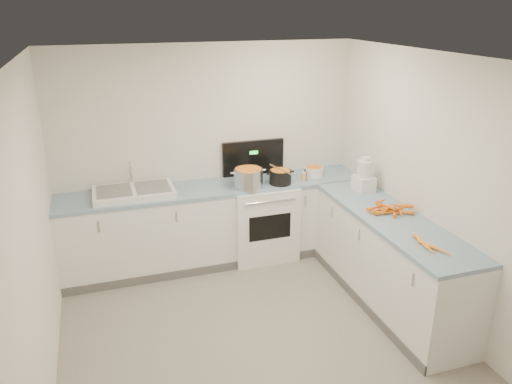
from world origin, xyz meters
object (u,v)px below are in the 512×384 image
object	(u,v)px
extract_bottle	(305,176)
food_processor	(364,176)
steel_pot	(248,179)
stove	(261,218)
spice_jar	(304,177)
mixing_bowl	(314,171)
sink	(134,192)
black_pot	(280,178)

from	to	relation	value
extract_bottle	food_processor	distance (m)	0.71
steel_pot	food_processor	world-z (taller)	food_processor
stove	spice_jar	world-z (taller)	stove
extract_bottle	steel_pot	bearing A→B (deg)	-179.00
spice_jar	steel_pot	bearing A→B (deg)	-178.78
extract_bottle	food_processor	bearing A→B (deg)	-45.56
steel_pot	mixing_bowl	world-z (taller)	steel_pot
sink	food_processor	size ratio (longest dim) A/B	2.24
sink	steel_pot	xyz separation A→B (m)	(1.25, -0.16, 0.06)
steel_pot	spice_jar	xyz separation A→B (m)	(0.69, 0.01, -0.05)
stove	extract_bottle	bearing A→B (deg)	-14.76
extract_bottle	food_processor	world-z (taller)	food_processor
steel_pot	extract_bottle	world-z (taller)	steel_pot
steel_pot	extract_bottle	size ratio (longest dim) A/B	2.85
stove	extract_bottle	distance (m)	0.74
black_pot	stove	bearing A→B (deg)	145.19
mixing_bowl	food_processor	world-z (taller)	food_processor
stove	steel_pot	xyz separation A→B (m)	(-0.20, -0.14, 0.57)
food_processor	sink	bearing A→B (deg)	165.13
extract_bottle	spice_jar	world-z (taller)	extract_bottle
sink	black_pot	bearing A→B (deg)	-5.20
sink	spice_jar	size ratio (longest dim) A/B	8.65
food_processor	mixing_bowl	bearing A→B (deg)	116.29
steel_pot	mixing_bowl	distance (m)	0.88
food_processor	steel_pot	bearing A→B (deg)	157.63
stove	steel_pot	size ratio (longest dim) A/B	4.15
steel_pot	black_pot	xyz separation A→B (m)	(0.39, 0.01, -0.03)
sink	extract_bottle	world-z (taller)	sink
black_pot	food_processor	bearing A→B (deg)	-31.97
steel_pot	extract_bottle	xyz separation A→B (m)	(0.70, 0.01, -0.04)
sink	steel_pot	size ratio (longest dim) A/B	2.62
black_pot	sink	bearing A→B (deg)	174.80
spice_jar	stove	bearing A→B (deg)	165.21
food_processor	stove	bearing A→B (deg)	147.46
black_pot	mixing_bowl	world-z (taller)	black_pot
food_processor	spice_jar	bearing A→B (deg)	134.89
stove	black_pot	world-z (taller)	stove
sink	mixing_bowl	size ratio (longest dim) A/B	3.67
steel_pot	food_processor	bearing A→B (deg)	-22.37
stove	sink	bearing A→B (deg)	179.38
mixing_bowl	spice_jar	xyz separation A→B (m)	(-0.18, -0.14, -0.00)
sink	steel_pot	world-z (taller)	sink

